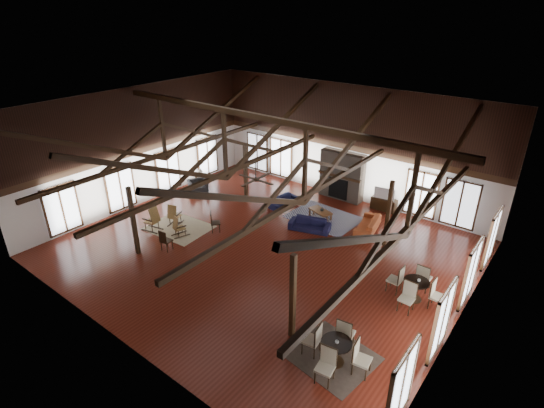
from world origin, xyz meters
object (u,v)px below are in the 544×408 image
Objects in this scene: cafe_table_near at (336,348)px; sofa_navy_left at (284,201)px; sofa_navy_front at (310,225)px; coffee_table at (320,211)px; armchair at (198,186)px; sofa_orange at (368,224)px; cafe_table_far at (416,287)px; tv_console at (384,204)px.

sofa_navy_left is at bearing 134.57° from cafe_table_near.
cafe_table_near reaches higher than sofa_navy_front.
sofa_navy_front is 8.05m from cafe_table_near.
coffee_table is at bearing -82.54° from sofa_navy_left.
armchair reaches higher than sofa_navy_left.
armchair is at bearing 164.07° from sofa_navy_front.
sofa_navy_left is 4.67m from sofa_orange.
sofa_orange reaches higher than sofa_navy_front.
sofa_navy_left is at bearing 158.00° from cafe_table_far.
sofa_navy_front is at bearing 161.07° from cafe_table_far.
tv_console is at bearing 107.12° from cafe_table_near.
coffee_table is 6.79m from cafe_table_far.
sofa_navy_front reaches higher than sofa_navy_left.
cafe_table_far is 1.63× the size of tv_console.
sofa_orange is at bearing 135.13° from cafe_table_far.
sofa_navy_front is 7.33m from armchair.
cafe_table_far is (3.62, -3.60, 0.24)m from sofa_orange.
cafe_table_far is (13.09, -1.82, 0.21)m from armchair.
cafe_table_near reaches higher than coffee_table.
sofa_orange is at bearing 19.93° from sofa_navy_front.
coffee_table is 9.18m from cafe_table_near.
tv_console reaches higher than coffee_table.
coffee_table is at bearing -125.47° from tv_console.
cafe_table_far reaches higher than coffee_table.
sofa_navy_front is 1.13× the size of sofa_navy_left.
cafe_table_far is (5.97, -3.24, 0.15)m from coffee_table.
cafe_table_near is at bearing -99.77° from cafe_table_far.
tv_console is (-3.94, 6.08, -0.23)m from cafe_table_far.
armchair is 0.49× the size of cafe_table_near.
sofa_orange is 2.38m from coffee_table.
sofa_navy_left reaches higher than coffee_table.
coffee_table is at bearing -92.76° from sofa_orange.
armchair is (-7.33, -0.16, 0.06)m from sofa_navy_front.
sofa_navy_left is at bearing -98.39° from sofa_orange.
armchair reaches higher than sofa_orange.
coffee_table is (-2.35, -0.36, 0.09)m from sofa_orange.
coffee_table is 1.26× the size of armchair.
cafe_table_near reaches higher than sofa_navy_left.
coffee_table is (-0.21, 1.26, 0.12)m from sofa_navy_front.
coffee_table is 7.26m from armchair.
sofa_navy_left is 2.32m from coffee_table.
sofa_navy_front is at bearing -108.40° from sofa_navy_left.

